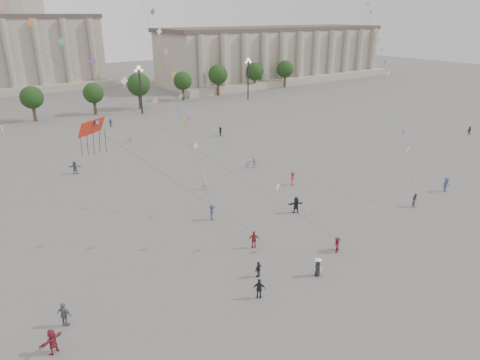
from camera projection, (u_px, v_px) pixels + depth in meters
ground at (315, 283)px, 36.19m from camera, size 360.00×360.00×0.00m
hall_east at (277, 54)px, 144.90m from camera, size 84.00×26.22×17.20m
hall_central at (12, 39)px, 128.82m from camera, size 48.30×34.30×35.50m
tree_row at (61, 92)px, 93.26m from camera, size 137.12×5.12×8.00m
lamp_post_mid_east at (140, 81)px, 94.64m from camera, size 2.00×0.90×10.65m
lamp_post_far_east at (248, 71)px, 110.92m from camera, size 2.00×0.90×10.65m
person_crowd_0 at (111, 123)px, 85.64m from camera, size 1.04×0.68×1.64m
person_crowd_3 at (296, 205)px, 48.67m from camera, size 1.87×1.24×1.94m
person_crowd_4 at (130, 137)px, 75.93m from camera, size 1.45×1.16×1.55m
person_crowd_6 at (339, 243)px, 40.98m from camera, size 1.13×0.83×1.56m
person_crowd_7 at (254, 162)px, 63.14m from camera, size 1.49×1.27×1.62m
person_crowd_8 at (293, 179)px, 56.52m from camera, size 1.39×1.26×1.88m
person_crowd_9 at (220, 131)px, 79.48m from camera, size 1.36×1.53×1.68m
person_crowd_10 at (2, 130)px, 79.85m from camera, size 0.46×0.68×1.85m
person_crowd_12 at (75, 167)px, 60.54m from camera, size 1.83×1.27×1.90m
person_crowd_13 at (204, 183)px, 55.26m from camera, size 0.70×0.71×1.66m
person_crowd_14 at (446, 185)px, 54.54m from camera, size 1.33×0.94×1.87m
person_crowd_15 at (469, 131)px, 80.17m from camera, size 0.88×0.96×1.60m
tourist_0 at (254, 240)px, 41.37m from camera, size 1.10×0.97×1.78m
tourist_1 at (259, 289)px, 34.03m from camera, size 1.03×1.01×1.73m
tourist_2 at (52, 341)px, 28.48m from camera, size 1.80×1.20×1.86m
tourist_3 at (64, 315)px, 30.94m from camera, size 1.08×1.19×1.95m
tourist_4 at (258, 269)px, 36.85m from camera, size 0.93×0.58×1.48m
kite_flyer_0 at (336, 245)px, 40.62m from camera, size 0.92×0.89×1.50m
kite_flyer_1 at (212, 212)px, 47.03m from camera, size 1.25×1.27×1.75m
kite_flyer_2 at (415, 200)px, 50.28m from camera, size 0.97×1.01×1.64m
hat_person at (318, 267)px, 36.97m from camera, size 0.89×0.79×1.69m
dragon_kite at (96, 138)px, 28.10m from camera, size 8.28×1.63×19.35m
kite_train_east at (376, 33)px, 68.11m from camera, size 29.95×37.68×58.23m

